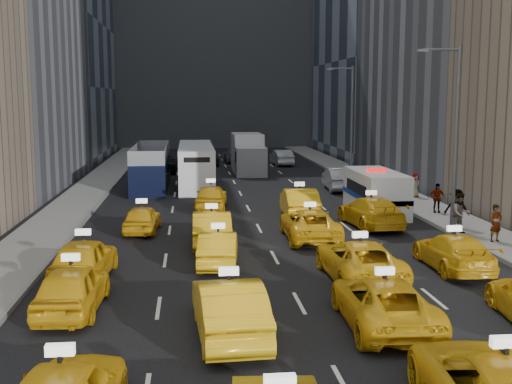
{
  "coord_description": "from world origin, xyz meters",
  "views": [
    {
      "loc": [
        -3.45,
        -17.68,
        6.57
      ],
      "look_at": [
        -0.25,
        13.08,
        2.0
      ],
      "focal_mm": 45.0,
      "sensor_mm": 36.0,
      "label": 1
    }
  ],
  "objects_px": {
    "double_decker": "(151,167)",
    "box_truck": "(248,154)",
    "nypd_van": "(376,193)",
    "pedestrian_0": "(496,223)",
    "city_bus": "(196,166)"
  },
  "relations": [
    {
      "from": "double_decker",
      "to": "nypd_van",
      "type": "bearing_deg",
      "value": -40.28
    },
    {
      "from": "nypd_van",
      "to": "double_decker",
      "type": "bearing_deg",
      "value": 136.75
    },
    {
      "from": "city_bus",
      "to": "pedestrian_0",
      "type": "distance_m",
      "value": 24.78
    },
    {
      "from": "box_truck",
      "to": "nypd_van",
      "type": "bearing_deg",
      "value": -68.77
    },
    {
      "from": "double_decker",
      "to": "city_bus",
      "type": "distance_m",
      "value": 3.37
    },
    {
      "from": "nypd_van",
      "to": "pedestrian_0",
      "type": "bearing_deg",
      "value": -71.16
    },
    {
      "from": "city_bus",
      "to": "pedestrian_0",
      "type": "relative_size",
      "value": 7.07
    },
    {
      "from": "double_decker",
      "to": "box_truck",
      "type": "xyz_separation_m",
      "value": [
        7.92,
        8.66,
        0.15
      ]
    },
    {
      "from": "city_bus",
      "to": "box_truck",
      "type": "relative_size",
      "value": 1.56
    },
    {
      "from": "double_decker",
      "to": "box_truck",
      "type": "height_order",
      "value": "box_truck"
    },
    {
      "from": "nypd_van",
      "to": "double_decker",
      "type": "xyz_separation_m",
      "value": [
        -13.35,
        11.91,
        0.35
      ]
    },
    {
      "from": "pedestrian_0",
      "to": "double_decker",
      "type": "bearing_deg",
      "value": 114.79
    },
    {
      "from": "city_bus",
      "to": "box_truck",
      "type": "height_order",
      "value": "box_truck"
    },
    {
      "from": "double_decker",
      "to": "box_truck",
      "type": "bearing_deg",
      "value": 49.0
    },
    {
      "from": "box_truck",
      "to": "pedestrian_0",
      "type": "relative_size",
      "value": 4.53
    }
  ]
}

